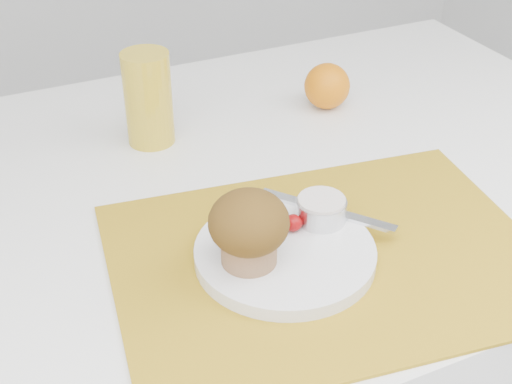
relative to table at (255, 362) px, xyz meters
name	(u,v)px	position (x,y,z in m)	size (l,w,h in m)	color
table	(255,362)	(0.00, 0.00, 0.00)	(1.20, 0.80, 0.75)	white
placemat	(327,257)	(0.00, -0.21, 0.38)	(0.50, 0.37, 0.00)	#AB8217
plate	(285,253)	(-0.05, -0.19, 0.39)	(0.21, 0.21, 0.02)	white
ramekin	(321,210)	(0.02, -0.16, 0.41)	(0.06, 0.06, 0.03)	silver
cream	(322,201)	(0.02, -0.16, 0.42)	(0.06, 0.06, 0.01)	silver
raspberry_near	(278,219)	(-0.04, -0.15, 0.40)	(0.02, 0.02, 0.02)	#4E0204
raspberry_far	(293,223)	(-0.02, -0.16, 0.41)	(0.02, 0.02, 0.02)	#5F0203
butter_knife	(327,210)	(0.03, -0.15, 0.40)	(0.18, 0.01, 0.00)	silver
orange	(327,86)	(0.19, 0.14, 0.41)	(0.07, 0.07, 0.07)	orange
juice_glass	(148,99)	(-0.10, 0.15, 0.44)	(0.07, 0.07, 0.14)	gold
muffin	(249,227)	(-0.10, -0.19, 0.44)	(0.09, 0.09, 0.09)	#986D49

